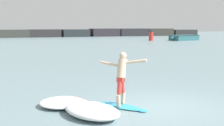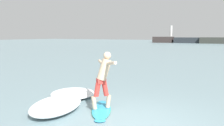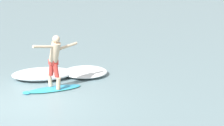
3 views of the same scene
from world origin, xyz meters
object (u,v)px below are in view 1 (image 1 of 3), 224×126
(surfboard, at_px, (121,106))
(surfer, at_px, (122,74))
(fishing_boat_near_jetty, at_px, (183,37))
(channel_marker_buoy, at_px, (151,36))

(surfboard, distance_m, surfer, 1.04)
(fishing_boat_near_jetty, distance_m, channel_marker_buoy, 5.96)
(fishing_boat_near_jetty, relative_size, channel_marker_buoy, 3.43)
(surfer, bearing_deg, surfboard, -113.98)
(surfboard, xyz_separation_m, surfer, (0.04, 0.08, 1.03))
(surfer, bearing_deg, channel_marker_buoy, 61.42)
(fishing_boat_near_jetty, xyz_separation_m, channel_marker_buoy, (-5.89, 0.87, 0.26))
(surfer, height_order, channel_marker_buoy, channel_marker_buoy)
(surfer, xyz_separation_m, fishing_boat_near_jetty, (26.92, 37.72, -0.57))
(surfer, distance_m, channel_marker_buoy, 43.94)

